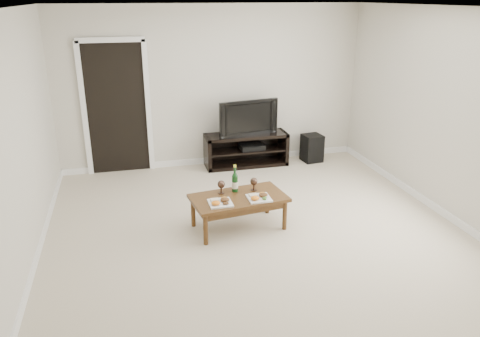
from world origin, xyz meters
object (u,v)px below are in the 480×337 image
television (246,117)px  subwoofer (312,148)px  media_console (246,150)px  coffee_table (239,212)px

television → subwoofer: (1.16, -0.07, -0.61)m
media_console → subwoofer: media_console is taller
subwoofer → coffee_table: size_ratio=0.41×
coffee_table → media_console: bearing=72.8°
media_console → coffee_table: 2.28m
television → coffee_table: 2.36m
television → subwoofer: 1.31m
television → coffee_table: (-0.67, -2.17, -0.63)m
subwoofer → coffee_table: subwoofer is taller
media_console → television: television is taller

